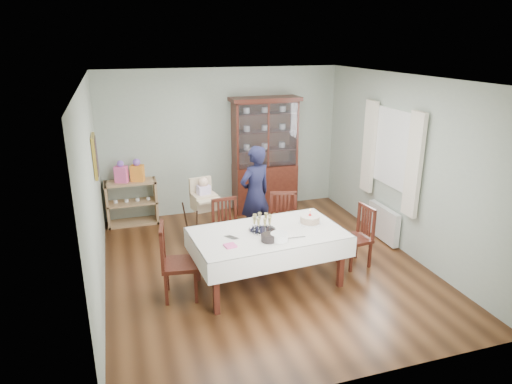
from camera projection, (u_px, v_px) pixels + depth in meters
name	position (u px, v px, depth m)	size (l,w,h in m)	color
floor	(265.00, 266.00, 6.73)	(5.00, 5.00, 0.00)	#593319
room_shell	(254.00, 145.00, 6.66)	(5.00, 5.00, 5.00)	#9EAA99
dining_table	(268.00, 258.00, 6.15)	(2.08, 1.30, 0.76)	#491D12
china_cabinet	(265.00, 153.00, 8.62)	(1.30, 0.48, 2.18)	#491D12
sideboard	(132.00, 203.00, 8.16)	(0.90, 0.38, 0.80)	tan
picture_frame	(95.00, 156.00, 6.29)	(0.04, 0.48, 0.58)	gold
window	(394.00, 149.00, 7.13)	(0.04, 1.02, 1.22)	white
curtain_left	(414.00, 165.00, 6.59)	(0.07, 0.30, 1.55)	silver
curtain_right	(369.00, 147.00, 7.71)	(0.07, 0.30, 1.55)	silver
radiator	(383.00, 223.00, 7.51)	(0.10, 0.80, 0.55)	white
chair_far_left	(228.00, 242.00, 6.88)	(0.45, 0.45, 0.92)	#491D12
chair_far_right	(284.00, 237.00, 7.04)	(0.52, 0.52, 0.95)	#491D12
chair_end_left	(179.00, 276.00, 5.85)	(0.51, 0.51, 1.00)	#491D12
chair_end_right	(355.00, 248.00, 6.70)	(0.45, 0.45, 0.90)	#491D12
woman	(255.00, 194.00, 7.35)	(0.58, 0.38, 1.60)	black
high_chair	(205.00, 217.00, 7.39)	(0.58, 0.58, 1.11)	black
champagne_tray	(262.00, 226.00, 6.04)	(0.36, 0.36, 0.22)	silver
birthday_cake	(310.00, 220.00, 6.28)	(0.31, 0.31, 0.21)	white
plate_stack_dark	(269.00, 238.00, 5.74)	(0.20, 0.20, 0.09)	black
plate_stack_white	(279.00, 237.00, 5.76)	(0.23, 0.23, 0.10)	white
napkin_stack	(230.00, 246.00, 5.61)	(0.14, 0.14, 0.02)	#F359A1
cutlery	(229.00, 238.00, 5.84)	(0.11, 0.17, 0.01)	silver
cake_knife	(296.00, 238.00, 5.84)	(0.25, 0.02, 0.01)	silver
gift_bag_pink	(121.00, 173.00, 7.92)	(0.25, 0.20, 0.39)	#F359A1
gift_bag_orange	(137.00, 171.00, 8.00)	(0.26, 0.22, 0.40)	orange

